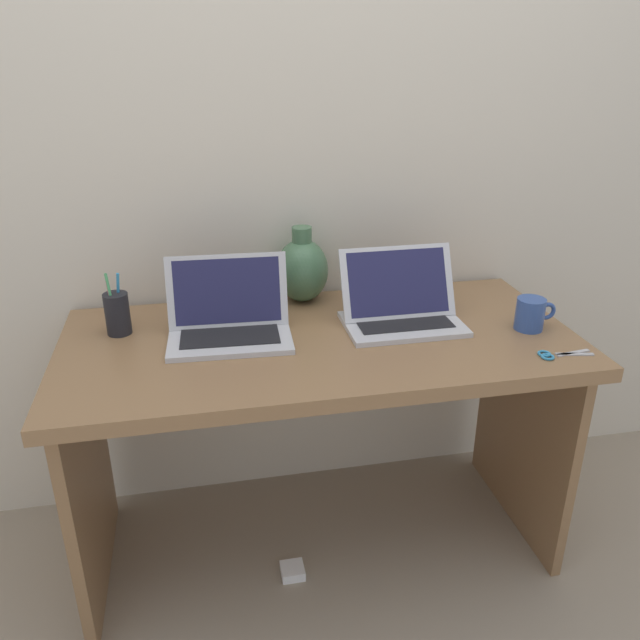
# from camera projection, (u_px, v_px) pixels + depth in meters

# --- Properties ---
(ground_plane) EXTENTS (6.00, 6.00, 0.00)m
(ground_plane) POSITION_uv_depth(u_px,v_px,m) (320.00, 541.00, 2.06)
(ground_plane) COLOR gray
(back_wall) EXTENTS (4.40, 0.04, 2.40)m
(back_wall) POSITION_uv_depth(u_px,v_px,m) (295.00, 146.00, 1.91)
(back_wall) COLOR beige
(back_wall) RESTS_ON ground
(desk) EXTENTS (1.42, 0.68, 0.73)m
(desk) POSITION_uv_depth(u_px,v_px,m) (320.00, 387.00, 1.83)
(desk) COLOR olive
(desk) RESTS_ON ground
(laptop_left) EXTENTS (0.34, 0.24, 0.22)m
(laptop_left) POSITION_uv_depth(u_px,v_px,m) (229.00, 317.00, 1.74)
(laptop_left) COLOR silver
(laptop_left) RESTS_ON desk
(laptop_right) EXTENTS (0.34, 0.23, 0.21)m
(laptop_right) POSITION_uv_depth(u_px,v_px,m) (400.00, 305.00, 1.83)
(laptop_right) COLOR silver
(laptop_right) RESTS_ON desk
(green_vase) EXTENTS (0.16, 0.16, 0.24)m
(green_vase) POSITION_uv_depth(u_px,v_px,m) (302.00, 269.00, 1.97)
(green_vase) COLOR #47704C
(green_vase) RESTS_ON desk
(coffee_mug) EXTENTS (0.12, 0.08, 0.09)m
(coffee_mug) POSITION_uv_depth(u_px,v_px,m) (531.00, 314.00, 1.79)
(coffee_mug) COLOR #335199
(coffee_mug) RESTS_ON desk
(pen_cup) EXTENTS (0.07, 0.07, 0.18)m
(pen_cup) POSITION_uv_depth(u_px,v_px,m) (117.00, 313.00, 1.76)
(pen_cup) COLOR black
(pen_cup) RESTS_ON desk
(scissors) EXTENTS (0.15, 0.05, 0.01)m
(scissors) POSITION_uv_depth(u_px,v_px,m) (556.00, 355.00, 1.65)
(scissors) COLOR #B7B7BC
(scissors) RESTS_ON desk
(power_brick) EXTENTS (0.07, 0.07, 0.03)m
(power_brick) POSITION_uv_depth(u_px,v_px,m) (293.00, 571.00, 1.92)
(power_brick) COLOR white
(power_brick) RESTS_ON ground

